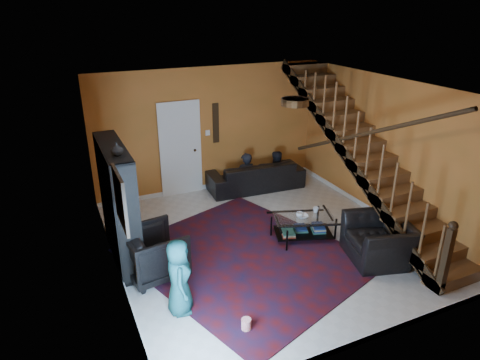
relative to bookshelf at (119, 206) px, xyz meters
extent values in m
plane|color=beige|center=(2.40, -0.60, -0.96)|extent=(5.50, 5.50, 0.00)
plane|color=#C76B2C|center=(2.40, 2.15, 0.44)|extent=(5.20, 0.00, 5.20)
plane|color=#C76B2C|center=(2.40, -3.35, 0.44)|extent=(5.20, 0.00, 5.20)
plane|color=#C76B2C|center=(-0.20, -0.60, 0.44)|extent=(0.00, 5.50, 5.50)
plane|color=#C76B2C|center=(5.00, -0.60, 0.44)|extent=(0.00, 5.50, 5.50)
plane|color=white|center=(2.40, -0.60, 1.84)|extent=(5.50, 5.50, 0.00)
cube|color=silver|center=(2.40, 2.14, -0.91)|extent=(5.20, 0.02, 0.10)
cube|color=silver|center=(-0.19, -0.60, -0.91)|extent=(0.02, 5.50, 0.10)
cube|color=#C76B2C|center=(4.53, -0.60, 0.36)|extent=(0.95, 4.92, 2.83)
cube|color=black|center=(4.07, -0.60, 0.44)|extent=(0.04, 5.02, 3.02)
cylinder|color=black|center=(4.10, -0.60, 0.89)|extent=(0.07, 4.20, 2.44)
cube|color=black|center=(4.10, -3.00, -0.41)|extent=(0.10, 0.10, 1.10)
cube|color=black|center=(0.00, 0.00, 0.04)|extent=(0.35, 1.80, 2.00)
cube|color=black|center=(0.00, 0.00, -0.56)|extent=(0.35, 1.72, 0.03)
cube|color=black|center=(0.00, 0.00, 0.20)|extent=(0.35, 1.72, 0.03)
cube|color=silver|center=(1.70, 2.12, 0.06)|extent=(0.82, 0.05, 2.05)
cube|color=maroon|center=(-0.17, -1.50, 0.79)|extent=(0.04, 0.74, 0.74)
cube|color=black|center=(2.55, 2.13, 0.59)|extent=(0.14, 0.03, 0.90)
cylinder|color=#3F2814|center=(2.40, -1.40, 1.78)|extent=(0.40, 0.40, 0.10)
cube|color=#450C0E|center=(1.87, -0.91, -0.96)|extent=(4.22, 4.50, 0.02)
imported|color=black|center=(3.35, 1.70, -0.64)|extent=(2.27, 1.00, 0.65)
imported|color=black|center=(0.35, -0.76, -0.56)|extent=(1.01, 0.99, 0.82)
imported|color=black|center=(3.90, -1.85, -0.61)|extent=(1.20, 1.30, 0.71)
imported|color=black|center=(3.12, 1.75, -0.75)|extent=(0.51, 0.36, 1.33)
imported|color=black|center=(3.90, 1.75, -0.78)|extent=(0.62, 0.49, 1.26)
imported|color=#165457|center=(0.45, -1.77, -0.40)|extent=(0.47, 0.62, 1.13)
cube|color=black|center=(2.61, -1.02, -0.76)|extent=(0.04, 0.04, 0.41)
cube|color=black|center=(3.64, -1.02, -0.76)|extent=(0.04, 0.04, 0.41)
cube|color=black|center=(2.61, -0.45, -0.76)|extent=(0.04, 0.04, 0.41)
cube|color=black|center=(3.64, -0.45, -0.76)|extent=(0.04, 0.04, 0.41)
cube|color=black|center=(3.13, -0.74, -0.86)|extent=(1.16, 0.89, 0.02)
cube|color=silver|center=(3.13, -0.74, -0.56)|extent=(1.24, 0.96, 0.02)
imported|color=#999999|center=(3.06, -0.69, -0.50)|extent=(0.14, 0.14, 0.10)
imported|color=#999999|center=(3.44, -0.65, -0.50)|extent=(0.11, 0.11, 0.10)
imported|color=#999999|center=(3.10, -0.72, -0.52)|extent=(0.25, 0.25, 0.05)
imported|color=#999999|center=(0.00, -0.50, 1.13)|extent=(0.18, 0.18, 0.19)
cylinder|color=red|center=(1.13, -2.50, -0.87)|extent=(0.17, 0.17, 0.15)
camera|label=1|loc=(-0.81, -6.57, 3.09)|focal=32.00mm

